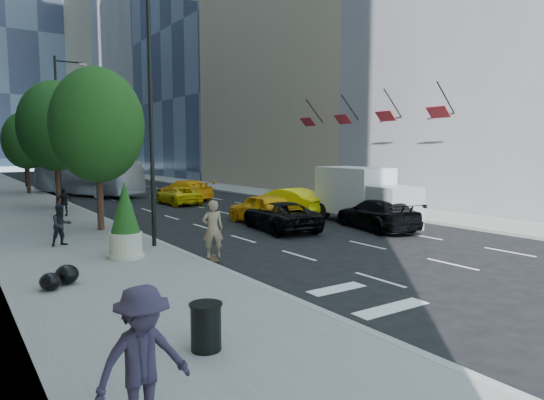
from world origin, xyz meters
TOP-DOWN VIEW (x-y plane):
  - ground at (0.00, 0.00)m, footprint 160.00×160.00m
  - sidewalk_left at (-9.00, 30.00)m, footprint 6.00×120.00m
  - sidewalk_right at (10.00, 30.00)m, footprint 4.00×120.00m
  - tower_right_far at (22.00, 98.00)m, footprint 20.00×24.00m
  - lamp_near at (-6.32, 4.00)m, footprint 2.13×0.22m
  - lamp_far at (-6.32, 22.00)m, footprint 2.13×0.22m
  - tree_near at (-7.20, 9.00)m, footprint 4.20×4.20m
  - tree_mid at (-7.20, 19.00)m, footprint 4.50×4.50m
  - tree_far at (-7.20, 32.00)m, footprint 3.90×3.90m
  - traffic_signal at (-6.40, 40.00)m, footprint 2.48×0.53m
  - facade_flags at (10.64, 10.00)m, footprint 1.85×13.30m
  - skateboarder at (-5.54, 0.91)m, footprint 0.85×0.69m
  - black_sedan_lincoln at (0.18, 5.00)m, footprint 3.00×5.26m
  - black_sedan_mercedes at (4.20, 2.54)m, footprint 3.19×5.52m
  - taxi_a at (0.50, 7.02)m, footprint 2.04×4.82m
  - taxi_b at (3.30, 9.00)m, footprint 3.01×5.22m
  - taxi_c at (0.50, 18.00)m, footprint 2.15×4.55m
  - taxi_d at (2.00, 20.36)m, footprint 3.21×5.68m
  - city_bus at (-3.20, 28.57)m, footprint 6.77×11.67m
  - box_truck at (5.02, 4.27)m, footprint 2.66×6.25m
  - pedestrian_a at (-9.47, 6.05)m, footprint 0.90×0.77m
  - pedestrian_b at (-7.63, 14.95)m, footprint 0.93×0.44m
  - pedestrian_c at (-11.11, -8.00)m, footprint 1.36×0.87m
  - trash_can at (-9.22, -6.00)m, footprint 0.57×0.57m
  - planter_shrub at (-8.03, 2.58)m, footprint 1.10×1.10m
  - garbage_bags at (-10.63, 0.04)m, footprint 1.09×1.05m

SIDE VIEW (x-z plane):
  - ground at x=0.00m, z-range 0.00..0.00m
  - sidewalk_left at x=-9.00m, z-range 0.00..0.15m
  - sidewalk_right at x=10.00m, z-range 0.00..0.15m
  - garbage_bags at x=-10.63m, z-range 0.14..0.68m
  - trash_can at x=-9.22m, z-range 0.15..1.01m
  - taxi_c at x=0.50m, z-range 0.00..1.26m
  - black_sedan_lincoln at x=0.18m, z-range 0.00..1.38m
  - black_sedan_mercedes at x=4.20m, z-range 0.00..1.50m
  - taxi_d at x=2.00m, z-range 0.00..1.55m
  - taxi_b at x=3.30m, z-range 0.00..1.63m
  - taxi_a at x=0.50m, z-range 0.00..1.63m
  - pedestrian_b at x=-7.63m, z-range 0.15..1.70m
  - pedestrian_a at x=-9.47m, z-range 0.15..1.77m
  - skateboarder at x=-5.54m, z-range 0.00..2.01m
  - pedestrian_c at x=-11.11m, z-range 0.15..2.16m
  - planter_shrub at x=-8.03m, z-range 0.09..2.73m
  - box_truck at x=5.02m, z-range 0.03..2.94m
  - city_bus at x=-3.20m, z-range 0.00..3.20m
  - traffic_signal at x=-6.40m, z-range 1.63..6.83m
  - tree_far at x=-7.20m, z-range 1.16..8.09m
  - tree_near at x=-7.20m, z-range 1.24..8.70m
  - tree_mid at x=-7.20m, z-range 1.32..9.31m
  - lamp_near at x=-6.32m, z-range 0.81..10.81m
  - lamp_far at x=-6.32m, z-range 0.81..10.81m
  - facade_flags at x=10.64m, z-range 5.16..7.21m
  - tower_right_far at x=22.00m, z-range 0.00..50.00m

